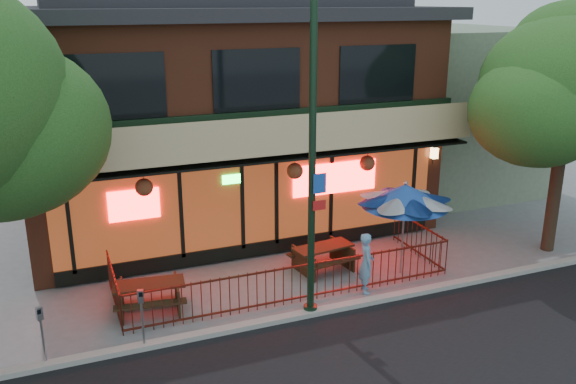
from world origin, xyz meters
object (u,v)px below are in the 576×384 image
(street_light, at_px, (312,184))
(parking_meter_far, at_px, (41,327))
(picnic_table_left, at_px, (149,292))
(parking_meter_near, at_px, (142,309))
(patio_umbrella, at_px, (405,195))
(pedestrian, at_px, (366,263))
(picnic_table_right, at_px, (323,254))
(street_tree_right, at_px, (569,79))

(street_light, distance_m, parking_meter_far, 6.21)
(picnic_table_left, xyz_separation_m, parking_meter_near, (-0.40, -1.62, 0.46))
(patio_umbrella, relative_size, parking_meter_near, 1.90)
(street_light, distance_m, patio_umbrella, 3.45)
(street_light, xyz_separation_m, parking_meter_far, (-5.79, 0.00, -2.26))
(patio_umbrella, bearing_deg, pedestrian, -156.83)
(pedestrian, xyz_separation_m, parking_meter_near, (-5.58, -0.58, 0.14))
(street_light, bearing_deg, picnic_table_left, 155.95)
(picnic_table_right, xyz_separation_m, parking_meter_near, (-5.14, -2.16, 0.46))
(street_light, height_order, parking_meter_far, street_light)
(patio_umbrella, xyz_separation_m, parking_meter_far, (-8.91, -1.10, -1.31))
(picnic_table_right, xyz_separation_m, parking_meter_far, (-7.08, -2.08, 0.43))
(pedestrian, bearing_deg, parking_meter_far, 111.29)
(street_light, xyz_separation_m, patio_umbrella, (3.13, 1.10, -0.95))
(street_light, relative_size, parking_meter_near, 5.17)
(street_light, bearing_deg, pedestrian, 16.25)
(street_light, height_order, picnic_table_left, street_light)
(picnic_table_right, height_order, parking_meter_near, parking_meter_near)
(picnic_table_right, relative_size, pedestrian, 1.13)
(pedestrian, bearing_deg, picnic_table_left, 96.15)
(picnic_table_left, relative_size, parking_meter_far, 1.37)
(patio_umbrella, bearing_deg, picnic_table_left, 176.20)
(picnic_table_right, distance_m, patio_umbrella, 2.72)
(street_tree_right, height_order, parking_meter_near, street_tree_right)
(street_tree_right, distance_m, parking_meter_far, 14.45)
(parking_meter_near, xyz_separation_m, parking_meter_far, (-1.94, 0.08, -0.03))
(parking_meter_far, bearing_deg, parking_meter_near, -2.37)
(street_light, height_order, parking_meter_near, street_light)
(street_light, height_order, picnic_table_right, street_light)
(picnic_table_left, height_order, picnic_table_right, picnic_table_left)
(pedestrian, height_order, parking_meter_near, pedestrian)
(patio_umbrella, distance_m, parking_meter_near, 7.19)
(parking_meter_far, bearing_deg, patio_umbrella, 7.04)
(parking_meter_far, bearing_deg, picnic_table_left, 33.31)
(patio_umbrella, relative_size, parking_meter_far, 1.97)
(street_light, relative_size, picnic_table_right, 3.96)
(picnic_table_left, bearing_deg, picnic_table_right, 6.52)
(street_light, xyz_separation_m, street_tree_right, (8.04, 0.99, 1.81))
(picnic_table_left, xyz_separation_m, patio_umbrella, (6.58, -0.44, 1.73))
(picnic_table_left, bearing_deg, parking_meter_near, -104.00)
(picnic_table_left, xyz_separation_m, picnic_table_right, (4.74, 0.54, -0.01))
(street_tree_right, bearing_deg, picnic_table_left, 177.26)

